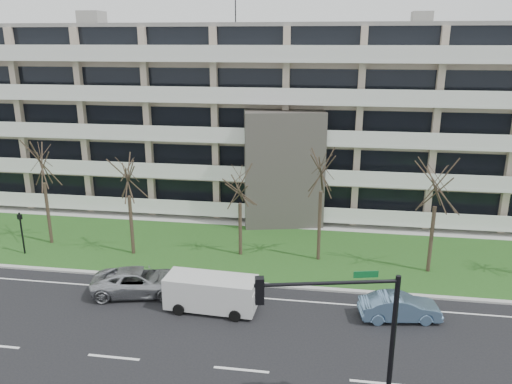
% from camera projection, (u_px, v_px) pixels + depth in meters
% --- Properties ---
extents(ground, '(160.00, 160.00, 0.00)m').
position_uv_depth(ground, '(241.00, 370.00, 22.17)').
color(ground, black).
rests_on(ground, ground).
extents(grass_verge, '(90.00, 10.00, 0.06)m').
position_uv_depth(grass_verge, '(275.00, 252.00, 34.45)').
color(grass_verge, '#234E1A').
rests_on(grass_verge, ground).
extents(curb, '(90.00, 0.35, 0.12)m').
position_uv_depth(curb, '(265.00, 285.00, 29.72)').
color(curb, '#B2B2AD').
rests_on(curb, ground).
extents(sidewalk, '(90.00, 2.00, 0.08)m').
position_uv_depth(sidewalk, '(283.00, 224.00, 39.65)').
color(sidewalk, '#B2B2AD').
rests_on(sidewalk, ground).
extents(lane_edge_line, '(90.00, 0.12, 0.01)m').
position_uv_depth(lane_edge_line, '(262.00, 298.00, 28.31)').
color(lane_edge_line, white).
rests_on(lane_edge_line, ground).
extents(apartment_building, '(60.50, 15.10, 18.75)m').
position_uv_depth(apartment_building, '(292.00, 116.00, 43.88)').
color(apartment_building, '#B7A68E').
rests_on(apartment_building, ground).
extents(silver_pickup, '(5.76, 3.51, 1.49)m').
position_uv_depth(silver_pickup, '(140.00, 282.00, 28.66)').
color(silver_pickup, '#A6A7AD').
rests_on(silver_pickup, ground).
extents(blue_sedan, '(4.35, 2.07, 1.38)m').
position_uv_depth(blue_sedan, '(400.00, 307.00, 26.01)').
color(blue_sedan, '#6A8FB8').
rests_on(blue_sedan, ground).
extents(white_van, '(5.01, 2.24, 1.90)m').
position_uv_depth(white_van, '(212.00, 291.00, 26.81)').
color(white_van, silver).
rests_on(white_van, ground).
extents(traffic_signal, '(5.26, 1.46, 6.21)m').
position_uv_depth(traffic_signal, '(347.00, 326.00, 18.26)').
color(traffic_signal, black).
rests_on(traffic_signal, ground).
extents(pedestrian_signal, '(0.35, 0.32, 3.01)m').
position_uv_depth(pedestrian_signal, '(21.00, 228.00, 33.58)').
color(pedestrian_signal, black).
rests_on(pedestrian_signal, ground).
extents(tree_1, '(4.05, 4.05, 8.10)m').
position_uv_depth(tree_1, '(41.00, 158.00, 34.13)').
color(tree_1, '#382B21').
rests_on(tree_1, ground).
extents(tree_2, '(3.72, 3.72, 7.43)m').
position_uv_depth(tree_2, '(127.00, 172.00, 32.49)').
color(tree_2, '#382B21').
rests_on(tree_2, ground).
extents(tree_3, '(3.31, 3.31, 6.62)m').
position_uv_depth(tree_3, '(240.00, 182.00, 32.52)').
color(tree_3, '#382B21').
rests_on(tree_3, ground).
extents(tree_4, '(4.24, 4.24, 8.48)m').
position_uv_depth(tree_4, '(322.00, 164.00, 31.33)').
color(tree_4, '#382B21').
rests_on(tree_4, ground).
extents(tree_5, '(3.89, 3.89, 7.78)m').
position_uv_depth(tree_5, '(438.00, 180.00, 29.77)').
color(tree_5, '#382B21').
rests_on(tree_5, ground).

